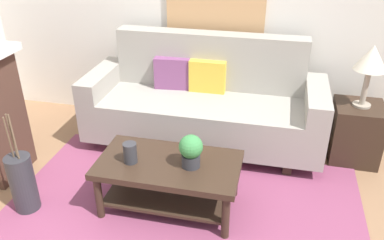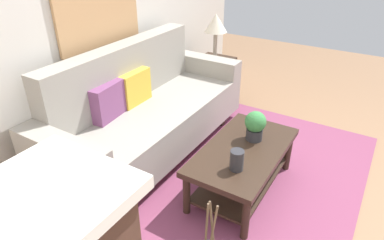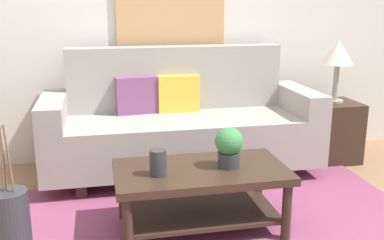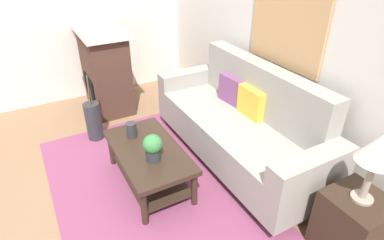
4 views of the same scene
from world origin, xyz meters
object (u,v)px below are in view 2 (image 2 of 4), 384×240
at_px(throw_pillow_mustard, 135,87).
at_px(tabletop_vase, 237,160).
at_px(potted_plant_tabletop, 255,125).
at_px(side_table, 214,79).
at_px(table_lamp, 216,25).
at_px(throw_pillow_plum, 108,101).
at_px(coffee_table, 243,160).
at_px(couch, 147,113).

xyz_separation_m(throw_pillow_mustard, tabletop_vase, (-0.35, -1.25, -0.17)).
distance_m(throw_pillow_mustard, tabletop_vase, 1.31).
height_order(throw_pillow_mustard, potted_plant_tabletop, throw_pillow_mustard).
xyz_separation_m(side_table, table_lamp, (0.00, 0.00, 0.71)).
bearing_deg(potted_plant_tabletop, throw_pillow_plum, 111.40).
xyz_separation_m(coffee_table, side_table, (1.52, 1.09, -0.03)).
height_order(coffee_table, side_table, side_table).
bearing_deg(potted_plant_tabletop, coffee_table, 175.71).
distance_m(tabletop_vase, potted_plant_tabletop, 0.47).
distance_m(coffee_table, tabletop_vase, 0.35).
bearing_deg(throw_pillow_plum, side_table, -3.23).
bearing_deg(throw_pillow_plum, coffee_table, -76.20).
bearing_deg(potted_plant_tabletop, table_lamp, 39.42).
relative_size(potted_plant_tabletop, side_table, 0.47).
height_order(throw_pillow_plum, tabletop_vase, throw_pillow_plum).
distance_m(throw_pillow_mustard, potted_plant_tabletop, 1.21).
distance_m(throw_pillow_plum, potted_plant_tabletop, 1.30).
xyz_separation_m(tabletop_vase, side_table, (1.80, 1.15, -0.23)).
relative_size(coffee_table, tabletop_vase, 6.76).
distance_m(couch, side_table, 1.46).
relative_size(throw_pillow_mustard, potted_plant_tabletop, 1.37).
bearing_deg(side_table, coffee_table, -144.40).
relative_size(tabletop_vase, table_lamp, 0.29).
distance_m(potted_plant_tabletop, table_lamp, 1.79).
bearing_deg(table_lamp, tabletop_vase, -147.45).
bearing_deg(side_table, table_lamp, 0.00).
bearing_deg(couch, throw_pillow_plum, 160.90).
distance_m(couch, potted_plant_tabletop, 1.09).
bearing_deg(tabletop_vase, potted_plant_tabletop, 6.02).
distance_m(couch, table_lamp, 1.56).
height_order(throw_pillow_plum, coffee_table, throw_pillow_plum).
height_order(coffee_table, table_lamp, table_lamp).
bearing_deg(side_table, potted_plant_tabletop, -140.58).
bearing_deg(throw_pillow_mustard, coffee_table, -93.32).
relative_size(side_table, table_lamp, 0.98).
relative_size(couch, throw_pillow_plum, 6.40).
bearing_deg(coffee_table, throw_pillow_plum, 103.80).
relative_size(throw_pillow_plum, side_table, 0.64).
height_order(potted_plant_tabletop, table_lamp, table_lamp).
bearing_deg(tabletop_vase, table_lamp, 32.55).
distance_m(coffee_table, table_lamp, 1.99).
height_order(tabletop_vase, side_table, tabletop_vase).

